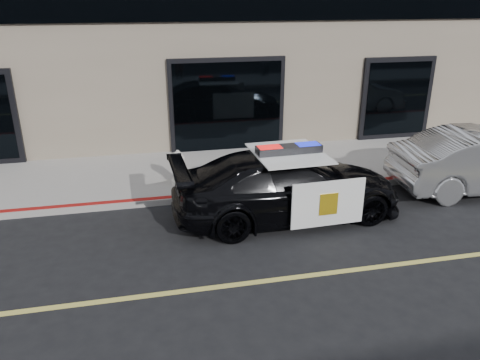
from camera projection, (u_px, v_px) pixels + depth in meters
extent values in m
plane|color=black|center=(357.00, 270.00, 8.30)|extent=(120.00, 120.00, 0.00)
cube|color=gray|center=(275.00, 167.00, 13.04)|extent=(60.00, 3.50, 0.15)
imported|color=black|center=(287.00, 186.00, 10.06)|extent=(2.41, 5.13, 1.44)
cube|color=white|center=(328.00, 204.00, 9.25)|extent=(1.54, 0.10, 0.96)
cube|color=white|center=(292.00, 169.00, 11.11)|extent=(1.54, 0.10, 0.96)
cube|color=white|center=(289.00, 153.00, 9.78)|extent=(1.51, 1.79, 0.02)
cube|color=gold|center=(329.00, 204.00, 9.22)|extent=(0.38, 0.03, 0.46)
cube|color=black|center=(289.00, 149.00, 9.75)|extent=(1.39, 0.41, 0.17)
cube|color=red|center=(270.00, 150.00, 9.65)|extent=(0.49, 0.33, 0.16)
cube|color=#0C19CC|center=(308.00, 147.00, 9.85)|extent=(0.49, 0.33, 0.16)
cylinder|color=silver|center=(179.00, 181.00, 11.72)|extent=(0.38, 0.38, 0.09)
cylinder|color=silver|center=(179.00, 169.00, 11.61)|extent=(0.28, 0.28, 0.53)
cylinder|color=silver|center=(178.00, 158.00, 11.50)|extent=(0.33, 0.33, 0.06)
sphere|color=silver|center=(178.00, 156.00, 11.48)|extent=(0.25, 0.25, 0.25)
cylinder|color=silver|center=(178.00, 152.00, 11.44)|extent=(0.07, 0.07, 0.07)
cylinder|color=silver|center=(178.00, 164.00, 11.75)|extent=(0.14, 0.13, 0.14)
cylinder|color=silver|center=(179.00, 169.00, 11.42)|extent=(0.14, 0.13, 0.14)
cylinder|color=silver|center=(179.00, 172.00, 11.41)|extent=(0.18, 0.15, 0.18)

